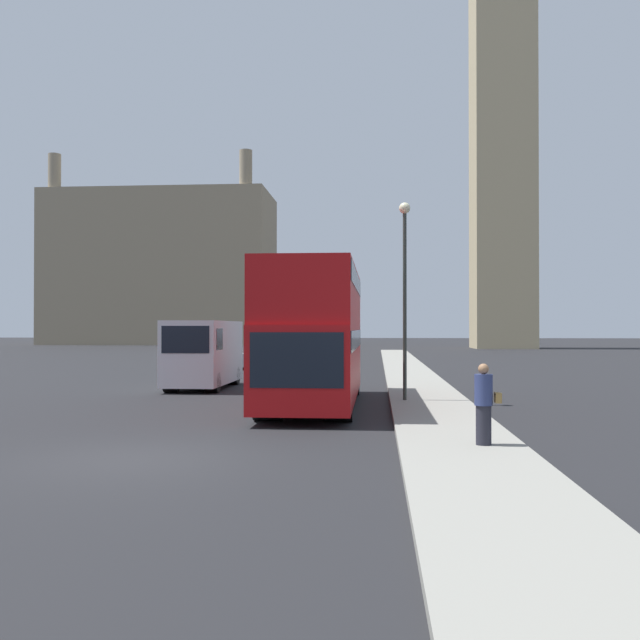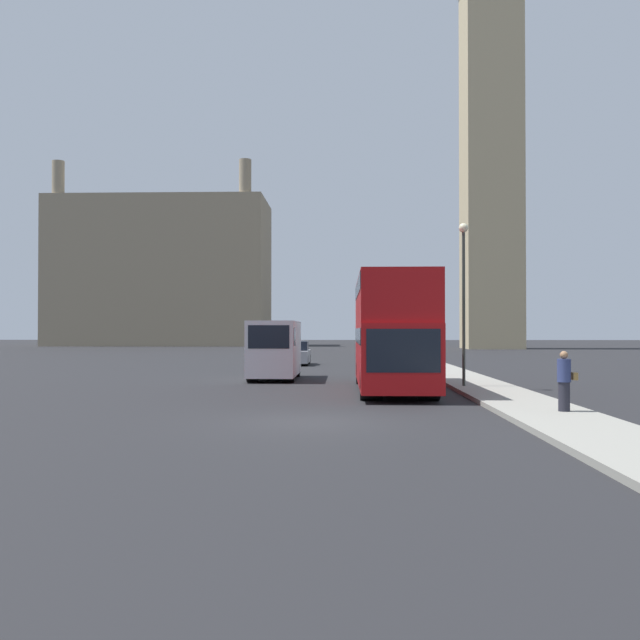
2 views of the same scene
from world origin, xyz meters
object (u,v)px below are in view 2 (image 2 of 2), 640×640
Objects in this scene: pedestrian at (564,381)px; street_lamp at (464,280)px; white_van at (275,348)px; parked_sedan at (296,354)px; clock_tower at (491,78)px; red_double_decker_bus at (392,328)px.

pedestrian is 9.29m from street_lamp.
white_van is 0.89× the size of street_lamp.
street_lamp is at bearing -68.19° from parked_sedan.
street_lamp reaches higher than white_van.
clock_tower reaches higher than street_lamp.
white_van is at bearing 145.67° from street_lamp.
clock_tower reaches higher than white_van.
street_lamp reaches higher than pedestrian.
clock_tower is 78.75m from pedestrian.
clock_tower is 57.92m from parked_sedan.
white_van reaches higher than parked_sedan.
street_lamp is 21.36m from parked_sedan.
pedestrian is at bearing -56.98° from white_van.
red_double_decker_bus is at bearing -50.16° from white_van.
red_double_decker_bus is 9.00m from pedestrian.
white_van is at bearing -90.15° from parked_sedan.
clock_tower is at bearing 79.87° from pedestrian.
parked_sedan is at bearing 103.90° from red_double_decker_bus.
parked_sedan is (-9.04, 28.16, -0.24)m from pedestrian.
street_lamp is at bearing -34.33° from white_van.
clock_tower is 41.37× the size of pedestrian.
red_double_decker_bus is 3.44m from street_lamp.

